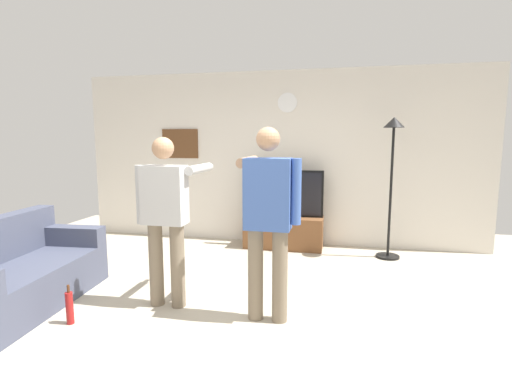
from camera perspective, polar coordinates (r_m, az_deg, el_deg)
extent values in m
plane|color=#B2A893|center=(3.64, -5.16, -19.26)|extent=(8.40, 8.40, 0.00)
cube|color=silver|center=(6.12, 3.05, 5.02)|extent=(6.40, 0.10, 2.70)
cube|color=brown|center=(5.91, 4.11, -5.95)|extent=(1.19, 0.43, 0.49)
sphere|color=black|center=(5.69, 3.77, -6.26)|extent=(0.04, 0.04, 0.04)
cube|color=black|center=(5.85, 4.23, -0.16)|extent=(1.18, 0.06, 0.71)
cube|color=black|center=(5.81, 4.19, -0.21)|extent=(1.12, 0.01, 0.65)
cylinder|color=white|center=(6.05, 4.70, 13.10)|extent=(0.30, 0.03, 0.30)
cube|color=brown|center=(6.52, -11.19, 7.06)|extent=(0.62, 0.04, 0.47)
cylinder|color=black|center=(5.79, 18.97, -9.03)|extent=(0.32, 0.32, 0.03)
cylinder|color=black|center=(5.60, 19.39, -0.13)|extent=(0.04, 0.04, 1.78)
cone|color=black|center=(5.55, 19.85, 9.73)|extent=(0.28, 0.28, 0.14)
cylinder|color=#7A6B56|center=(4.02, -14.62, -10.33)|extent=(0.14, 0.14, 0.84)
cylinder|color=#7A6B56|center=(3.93, -11.57, -10.69)|extent=(0.14, 0.14, 0.84)
cube|color=#B7B7B7|center=(3.81, -13.45, -0.42)|extent=(0.42, 0.22, 0.57)
sphere|color=tan|center=(3.77, -13.67, 6.35)|extent=(0.21, 0.21, 0.21)
cylinder|color=#B7B7B7|center=(3.93, -16.78, -0.37)|extent=(0.09, 0.09, 0.58)
cylinder|color=#B7B7B7|center=(3.95, -8.40, 3.43)|extent=(0.09, 0.58, 0.09)
cube|color=white|center=(4.25, -6.87, 3.77)|extent=(0.04, 0.12, 0.04)
cylinder|color=#7A6B56|center=(3.60, -0.07, -12.09)|extent=(0.14, 0.14, 0.86)
cylinder|color=#7A6B56|center=(3.56, 3.56, -12.33)|extent=(0.14, 0.14, 0.86)
cube|color=#3F60AD|center=(3.39, 1.79, -0.29)|extent=(0.41, 0.22, 0.63)
sphere|color=tan|center=(3.36, 1.82, 7.88)|extent=(0.21, 0.21, 0.21)
cylinder|color=tan|center=(3.70, -1.18, 4.56)|extent=(0.09, 0.58, 0.09)
cube|color=white|center=(4.01, -0.11, 4.83)|extent=(0.04, 0.12, 0.04)
cylinder|color=#3F60AD|center=(3.35, 5.99, 0.04)|extent=(0.09, 0.09, 0.58)
cube|color=#474C60|center=(4.56, -31.38, -11.84)|extent=(0.99, 1.80, 0.42)
cube|color=#474C60|center=(5.06, -26.16, -5.82)|extent=(0.86, 0.27, 0.22)
cylinder|color=maroon|center=(3.98, -25.96, -15.25)|extent=(0.07, 0.07, 0.29)
cylinder|color=#4C2814|center=(3.92, -26.13, -12.79)|extent=(0.02, 0.02, 0.07)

